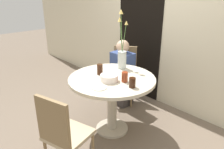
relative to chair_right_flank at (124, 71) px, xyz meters
The scene contains 13 objects.
ground_plane 1.05m from the chair_right_flank, 55.59° to the right, with size 16.00×16.00×0.00m, color #6B5B4C.
wall_back 1.02m from the chair_right_flank, 38.55° to the left, with size 8.00×0.05×2.60m.
doorway_panel 0.63m from the chair_right_flank, 93.72° to the left, with size 0.90×0.01×2.05m.
dining_table 0.91m from the chair_right_flank, 55.59° to the right, with size 1.09×1.09×0.77m.
chair_right_flank is the anchor object (origin of this frame).
chair_near_front 1.79m from the chair_right_flank, 65.06° to the right, with size 0.49×0.49×0.92m.
birthday_cake 1.06m from the chair_right_flank, 56.16° to the right, with size 0.21×0.21×0.13m.
flower_vase 0.70m from the chair_right_flank, 49.66° to the right, with size 0.21×0.15×0.79m.
side_plate 1.27m from the chair_right_flank, 58.97° to the right, with size 0.17×0.17×0.01m.
drink_glass_0 1.21m from the chair_right_flank, 41.55° to the right, with size 0.08×0.08×0.11m.
drink_glass_1 1.06m from the chair_right_flank, 45.65° to the right, with size 0.08×0.08×0.12m.
drink_glass_2 0.92m from the chair_right_flank, 67.34° to the right, with size 0.07×0.07×0.14m.
person_boy 0.16m from the chair_right_flank, 55.59° to the right, with size 0.34×0.24×1.08m.
Camera 1 is at (1.85, -1.71, 1.81)m, focal length 35.00 mm.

